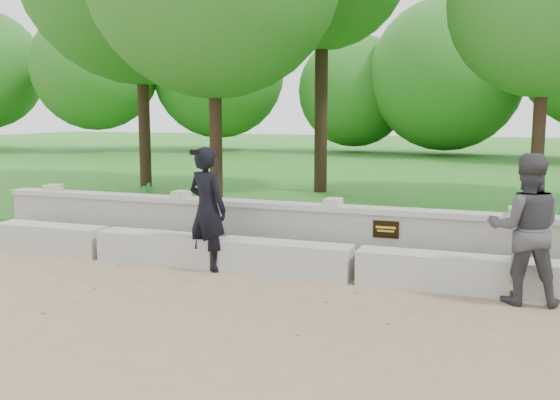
{
  "coord_description": "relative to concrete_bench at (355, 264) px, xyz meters",
  "views": [
    {
      "loc": [
        1.84,
        -6.08,
        2.25
      ],
      "look_at": [
        -1.07,
        1.91,
        1.04
      ],
      "focal_mm": 40.0,
      "sensor_mm": 36.0,
      "label": 1
    }
  ],
  "objects": [
    {
      "name": "concrete_bench",
      "position": [
        0.0,
        0.0,
        0.0
      ],
      "size": [
        11.9,
        0.45,
        0.45
      ],
      "color": "#B8B5AD",
      "rests_on": "ground"
    },
    {
      "name": "man_main",
      "position": [
        -2.11,
        -0.14,
        0.66
      ],
      "size": [
        0.74,
        0.67,
        1.77
      ],
      "color": "black",
      "rests_on": "ground"
    },
    {
      "name": "lawn",
      "position": [
        -0.0,
        12.1,
        -0.1
      ],
      "size": [
        40.0,
        22.0,
        0.25
      ],
      "primitive_type": "cube",
      "color": "#276B20",
      "rests_on": "ground"
    },
    {
      "name": "shrub_a",
      "position": [
        -5.06,
        3.05,
        0.3
      ],
      "size": [
        0.34,
        0.32,
        0.54
      ],
      "primitive_type": "imported",
      "rotation": [
        0.0,
        0.0,
        0.61
      ],
      "color": "#2F8B34",
      "rests_on": "lawn"
    },
    {
      "name": "parapet_wall",
      "position": [
        0.0,
        0.7,
        0.24
      ],
      "size": [
        12.5,
        0.35,
        0.9
      ],
      "color": "#ADAAA3",
      "rests_on": "ground"
    },
    {
      "name": "visitor_left",
      "position": [
        2.09,
        -0.26,
        0.67
      ],
      "size": [
        0.93,
        0.76,
        1.78
      ],
      "color": "#3D3D42",
      "rests_on": "ground"
    },
    {
      "name": "ground",
      "position": [
        -0.0,
        -1.9,
        -0.22
      ],
      "size": [
        80.0,
        80.0,
        0.0
      ],
      "primitive_type": "plane",
      "color": "#947A5B",
      "rests_on": "ground"
    }
  ]
}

